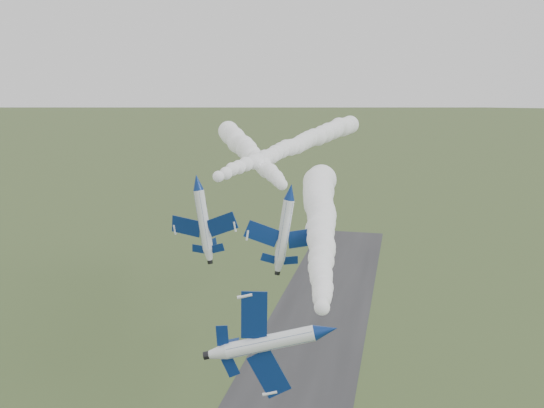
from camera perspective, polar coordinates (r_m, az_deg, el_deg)
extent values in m
cylinder|color=white|center=(62.93, 5.09, -11.78)|extent=(3.76, 9.42, 1.98)
cone|color=navy|center=(57.69, 5.48, -14.14)|extent=(2.42, 2.76, 1.98)
cone|color=white|center=(68.06, 4.78, -9.84)|extent=(2.33, 2.33, 1.98)
cylinder|color=black|center=(69.07, 4.72, -9.50)|extent=(1.11, 0.84, 1.00)
ellipsoid|color=black|center=(60.77, 5.82, -12.56)|extent=(1.92, 3.36, 1.32)
cube|color=navy|center=(62.46, 4.25, -8.80)|extent=(1.80, 2.84, 4.95)
cube|color=navy|center=(65.15, 5.52, -14.05)|extent=(1.80, 2.84, 4.95)
cube|color=navy|center=(66.49, 4.51, -8.81)|extent=(0.83, 1.30, 2.16)
cube|color=navy|center=(67.85, 5.15, -11.49)|extent=(0.83, 1.30, 2.16)
cube|color=navy|center=(66.88, 6.06, -9.98)|extent=(2.68, 2.19, 0.68)
cylinder|color=white|center=(90.02, -7.04, 2.03)|extent=(3.72, 9.10, 1.82)
cone|color=navy|center=(85.40, -9.05, 1.40)|extent=(2.29, 2.68, 1.82)
cone|color=white|center=(94.57, -5.30, 2.57)|extent=(2.19, 2.26, 1.82)
cylinder|color=black|center=(95.47, -4.97, 2.68)|extent=(1.04, 0.82, 0.92)
ellipsoid|color=black|center=(88.07, -7.90, 2.17)|extent=(1.85, 3.25, 1.21)
cube|color=navy|center=(92.52, -8.39, 1.86)|extent=(5.29, 3.55, 0.90)
cube|color=navy|center=(89.05, -5.03, 2.18)|extent=(5.29, 3.55, 0.90)
cube|color=navy|center=(94.67, -6.46, 2.40)|extent=(2.32, 1.60, 0.43)
cube|color=navy|center=(92.88, -4.70, 2.57)|extent=(2.32, 1.60, 0.43)
cube|color=navy|center=(93.43, -5.80, 3.29)|extent=(0.85, 1.76, 2.33)
cylinder|color=white|center=(88.00, 1.73, 1.13)|extent=(5.34, 9.05, 1.85)
cone|color=navy|center=(82.55, 2.61, 0.37)|extent=(2.65, 2.92, 1.85)
cone|color=white|center=(93.28, 0.98, 1.79)|extent=(2.47, 2.52, 1.85)
cylinder|color=black|center=(94.32, 0.85, 1.91)|extent=(1.12, 0.97, 0.94)
ellipsoid|color=black|center=(85.68, 2.14, 1.23)|extent=(2.38, 3.34, 1.23)
cube|color=navy|center=(88.12, -0.43, 1.38)|extent=(5.56, 4.36, 0.91)
cube|color=navy|center=(89.70, 3.59, 0.90)|extent=(5.56, 4.36, 0.91)
cube|color=navy|center=(91.96, 0.07, 1.80)|extent=(2.45, 1.95, 0.44)
cube|color=navy|center=(92.77, 2.14, 1.55)|extent=(2.45, 1.95, 0.44)
cube|color=navy|center=(91.90, 1.28, 2.50)|extent=(1.15, 1.78, 2.37)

